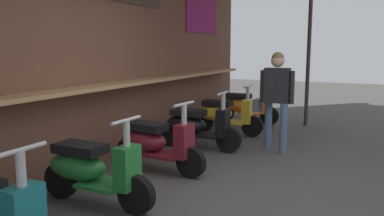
# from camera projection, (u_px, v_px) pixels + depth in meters

# --- Properties ---
(ground_plane) EXTENTS (32.19, 32.19, 0.00)m
(ground_plane) POSITION_uv_depth(u_px,v_px,m) (208.00, 200.00, 4.28)
(ground_plane) COLOR #474442
(market_stall_facade) EXTENTS (11.50, 2.45, 3.97)m
(market_stall_facade) POSITION_uv_depth(u_px,v_px,m) (69.00, 4.00, 4.77)
(market_stall_facade) COLOR brown
(market_stall_facade) RESTS_ON ground_plane
(scooter_green) EXTENTS (0.46, 1.40, 0.97)m
(scooter_green) POSITION_uv_depth(u_px,v_px,m) (90.00, 169.00, 4.11)
(scooter_green) COLOR #237533
(scooter_green) RESTS_ON ground_plane
(scooter_maroon) EXTENTS (0.50, 1.40, 0.97)m
(scooter_maroon) POSITION_uv_depth(u_px,v_px,m) (154.00, 143.00, 5.25)
(scooter_maroon) COLOR maroon
(scooter_maroon) RESTS_ON ground_plane
(scooter_black) EXTENTS (0.46, 1.40, 0.97)m
(scooter_black) POSITION_uv_depth(u_px,v_px,m) (195.00, 126.00, 6.41)
(scooter_black) COLOR black
(scooter_black) RESTS_ON ground_plane
(scooter_yellow) EXTENTS (0.46, 1.40, 0.97)m
(scooter_yellow) POSITION_uv_depth(u_px,v_px,m) (223.00, 114.00, 7.52)
(scooter_yellow) COLOR gold
(scooter_yellow) RESTS_ON ground_plane
(scooter_orange) EXTENTS (0.46, 1.40, 0.97)m
(scooter_orange) POSITION_uv_depth(u_px,v_px,m) (243.00, 106.00, 8.61)
(scooter_orange) COLOR orange
(scooter_orange) RESTS_ON ground_plane
(shopper_with_handbag) EXTENTS (0.30, 0.63, 1.59)m
(shopper_with_handbag) POSITION_uv_depth(u_px,v_px,m) (276.00, 92.00, 6.25)
(shopper_with_handbag) COLOR slate
(shopper_with_handbag) RESTS_ON ground_plane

